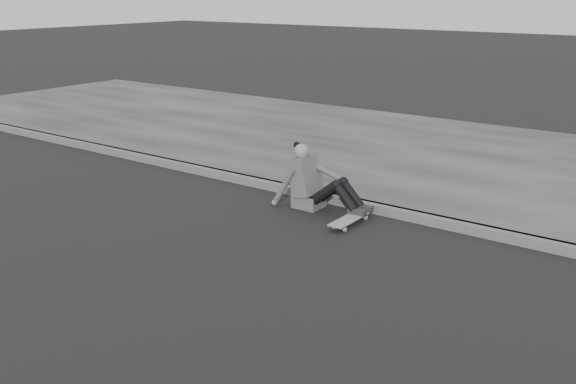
% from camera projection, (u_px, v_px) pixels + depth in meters
% --- Properties ---
extents(ground, '(80.00, 80.00, 0.00)m').
position_uv_depth(ground, '(222.00, 270.00, 6.76)').
color(ground, black).
rests_on(ground, ground).
extents(curb, '(24.00, 0.16, 0.12)m').
position_uv_depth(curb, '(348.00, 202.00, 8.73)').
color(curb, '#535353').
rests_on(curb, ground).
extents(sidewalk, '(24.00, 6.00, 0.12)m').
position_uv_depth(sidewalk, '(438.00, 157.00, 11.06)').
color(sidewalk, '#393939').
rests_on(sidewalk, ground).
extents(skateboard, '(0.20, 0.78, 0.09)m').
position_uv_depth(skateboard, '(350.00, 219.00, 8.06)').
color(skateboard, '#9E9E99').
rests_on(skateboard, ground).
extents(seated_woman, '(1.38, 0.46, 0.88)m').
position_uv_depth(seated_woman, '(313.00, 182.00, 8.57)').
color(seated_woman, '#4A4A4C').
rests_on(seated_woman, ground).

